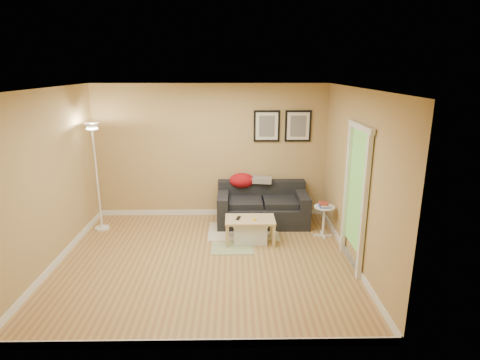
{
  "coord_description": "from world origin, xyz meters",
  "views": [
    {
      "loc": [
        0.45,
        -5.58,
        2.87
      ],
      "look_at": [
        0.55,
        0.85,
        1.05
      ],
      "focal_mm": 29.68,
      "sensor_mm": 36.0,
      "label": 1
    }
  ],
  "objects_px": {
    "coffee_table": "(250,230)",
    "side_table": "(324,221)",
    "sofa": "(263,204)",
    "floor_lamp": "(97,180)",
    "storage_bin": "(250,231)",
    "book_stack": "(324,205)"
  },
  "relations": [
    {
      "from": "side_table",
      "to": "floor_lamp",
      "type": "xyz_separation_m",
      "value": [
        -4.02,
        0.39,
        0.65
      ]
    },
    {
      "from": "storage_bin",
      "to": "side_table",
      "type": "bearing_deg",
      "value": 8.54
    },
    {
      "from": "book_stack",
      "to": "floor_lamp",
      "type": "distance_m",
      "value": 4.04
    },
    {
      "from": "coffee_table",
      "to": "floor_lamp",
      "type": "distance_m",
      "value": 2.88
    },
    {
      "from": "storage_bin",
      "to": "side_table",
      "type": "xyz_separation_m",
      "value": [
        1.3,
        0.2,
        0.1
      ]
    },
    {
      "from": "sofa",
      "to": "floor_lamp",
      "type": "relative_size",
      "value": 0.86
    },
    {
      "from": "side_table",
      "to": "book_stack",
      "type": "xyz_separation_m",
      "value": [
        -0.01,
        -0.01,
        0.31
      ]
    },
    {
      "from": "sofa",
      "to": "book_stack",
      "type": "xyz_separation_m",
      "value": [
        1.02,
        -0.64,
        0.21
      ]
    },
    {
      "from": "sofa",
      "to": "floor_lamp",
      "type": "distance_m",
      "value": 3.05
    },
    {
      "from": "sofa",
      "to": "coffee_table",
      "type": "relative_size",
      "value": 2.03
    },
    {
      "from": "storage_bin",
      "to": "floor_lamp",
      "type": "relative_size",
      "value": 0.29
    },
    {
      "from": "sofa",
      "to": "coffee_table",
      "type": "xyz_separation_m",
      "value": [
        -0.27,
        -0.85,
        -0.17
      ]
    },
    {
      "from": "book_stack",
      "to": "floor_lamp",
      "type": "xyz_separation_m",
      "value": [
        -4.01,
        0.39,
        0.34
      ]
    },
    {
      "from": "book_stack",
      "to": "side_table",
      "type": "bearing_deg",
      "value": 46.39
    },
    {
      "from": "floor_lamp",
      "to": "coffee_table",
      "type": "bearing_deg",
      "value": -12.43
    },
    {
      "from": "coffee_table",
      "to": "book_stack",
      "type": "distance_m",
      "value": 1.36
    },
    {
      "from": "storage_bin",
      "to": "side_table",
      "type": "relative_size",
      "value": 1.05
    },
    {
      "from": "storage_bin",
      "to": "book_stack",
      "type": "distance_m",
      "value": 1.36
    },
    {
      "from": "sofa",
      "to": "floor_lamp",
      "type": "bearing_deg",
      "value": -175.23
    },
    {
      "from": "coffee_table",
      "to": "side_table",
      "type": "bearing_deg",
      "value": 2.11
    },
    {
      "from": "coffee_table",
      "to": "storage_bin",
      "type": "bearing_deg",
      "value": 75.15
    },
    {
      "from": "coffee_table",
      "to": "book_stack",
      "type": "relative_size",
      "value": 3.71
    }
  ]
}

